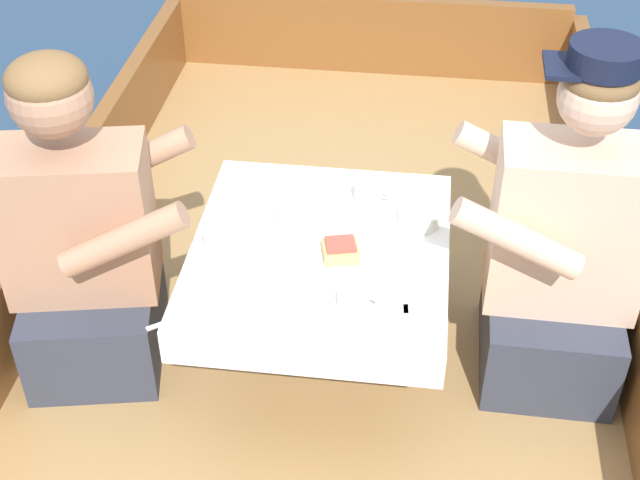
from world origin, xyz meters
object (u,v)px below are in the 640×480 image
(person_port, at_px, (84,247))
(sandwich, at_px, (340,250))
(coffee_cup_starboard, at_px, (353,301))
(coffee_cup_port, at_px, (369,193))
(person_starboard, at_px, (561,256))

(person_port, distance_m, sandwich, 0.71)
(sandwich, bearing_deg, person_port, -179.88)
(coffee_cup_starboard, bearing_deg, coffee_cup_port, 89.98)
(sandwich, bearing_deg, person_starboard, 11.13)
(person_starboard, relative_size, sandwich, 9.31)
(coffee_cup_starboard, bearing_deg, sandwich, 105.28)
(person_starboard, bearing_deg, coffee_cup_port, -15.32)
(person_starboard, distance_m, coffee_cup_starboard, 0.61)
(person_port, distance_m, coffee_cup_port, 0.81)
(person_starboard, height_order, coffee_cup_starboard, person_starboard)
(person_port, xyz_separation_m, sandwich, (0.70, 0.00, 0.06))
(person_port, bearing_deg, coffee_cup_starboard, -25.36)
(person_starboard, xyz_separation_m, sandwich, (-0.58, -0.11, 0.05))
(sandwich, xyz_separation_m, coffee_cup_starboard, (0.05, -0.19, -0.00))
(person_port, height_order, person_starboard, person_starboard)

